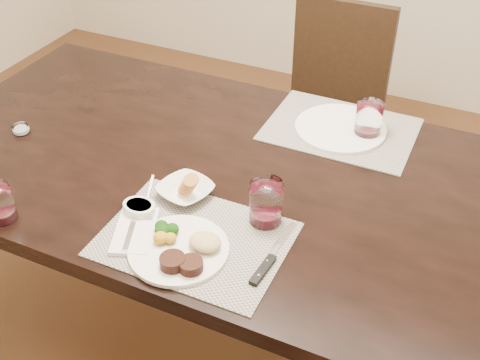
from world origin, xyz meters
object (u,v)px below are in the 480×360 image
at_px(chair_far, 330,100).
at_px(cracker_bowl, 186,190).
at_px(dinner_plate, 182,249).
at_px(far_plate, 340,128).
at_px(steak_knife, 268,262).
at_px(wine_glass_near, 266,204).

bearing_deg(chair_far, cracker_bowl, -94.07).
xyz_separation_m(dinner_plate, far_plate, (0.18, 0.70, -0.01)).
relative_size(steak_knife, wine_glass_near, 2.06).
bearing_deg(chair_far, wine_glass_near, -81.80).
height_order(dinner_plate, steak_knife, dinner_plate).
distance_m(chair_far, cracker_bowl, 1.13).
bearing_deg(steak_knife, dinner_plate, -160.06).
height_order(dinner_plate, far_plate, dinner_plate).
relative_size(chair_far, far_plate, 3.14).
xyz_separation_m(dinner_plate, cracker_bowl, (-0.10, 0.20, 0.01)).
bearing_deg(cracker_bowl, far_plate, 60.43).
xyz_separation_m(steak_knife, far_plate, (-0.02, 0.64, 0.00)).
bearing_deg(dinner_plate, far_plate, 76.65).
bearing_deg(cracker_bowl, steak_knife, -25.51).
bearing_deg(far_plate, wine_glass_near, -95.33).
height_order(chair_far, far_plate, chair_far).
height_order(steak_knife, far_plate, same).
distance_m(steak_knife, wine_glass_near, 0.17).
bearing_deg(steak_knife, chair_far, 105.14).
relative_size(wine_glass_near, far_plate, 0.41).
bearing_deg(dinner_plate, wine_glass_near, 56.97).
height_order(chair_far, steak_knife, chair_far).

